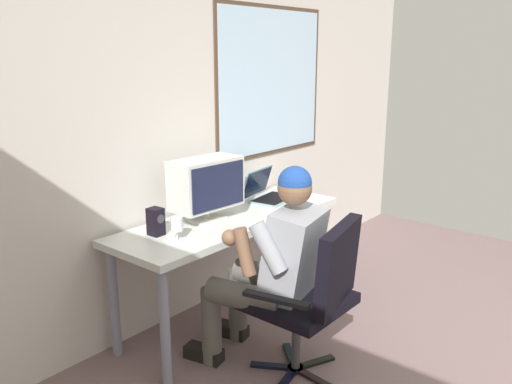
{
  "coord_description": "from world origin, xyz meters",
  "views": [
    {
      "loc": [
        -2.51,
        -0.12,
        1.81
      ],
      "look_at": [
        -0.18,
        1.81,
        1.01
      ],
      "focal_mm": 37.02,
      "sensor_mm": 36.0,
      "label": 1
    }
  ],
  "objects_px": {
    "desk": "(230,228)",
    "laptop": "(266,191)",
    "crt_monitor": "(206,184)",
    "wine_glass": "(177,225)",
    "office_chair": "(314,289)",
    "desk_speaker": "(156,222)",
    "person_seated": "(271,263)"
  },
  "relations": [
    {
      "from": "desk",
      "to": "laptop",
      "type": "relative_size",
      "value": 4.38
    },
    {
      "from": "crt_monitor",
      "to": "wine_glass",
      "type": "relative_size",
      "value": 3.39
    },
    {
      "from": "office_chair",
      "to": "desk_speaker",
      "type": "bearing_deg",
      "value": 111.07
    },
    {
      "from": "office_chair",
      "to": "desk",
      "type": "bearing_deg",
      "value": 75.79
    },
    {
      "from": "office_chair",
      "to": "wine_glass",
      "type": "xyz_separation_m",
      "value": [
        -0.33,
        0.74,
        0.3
      ]
    },
    {
      "from": "office_chair",
      "to": "laptop",
      "type": "distance_m",
      "value": 1.17
    },
    {
      "from": "crt_monitor",
      "to": "wine_glass",
      "type": "height_order",
      "value": "crt_monitor"
    },
    {
      "from": "laptop",
      "to": "wine_glass",
      "type": "distance_m",
      "value": 1.05
    },
    {
      "from": "person_seated",
      "to": "office_chair",
      "type": "bearing_deg",
      "value": -79.04
    },
    {
      "from": "desk",
      "to": "crt_monitor",
      "type": "xyz_separation_m",
      "value": [
        -0.16,
        0.06,
        0.33
      ]
    },
    {
      "from": "crt_monitor",
      "to": "person_seated",
      "type": "bearing_deg",
      "value": -99.0
    },
    {
      "from": "desk",
      "to": "office_chair",
      "type": "distance_m",
      "value": 0.85
    },
    {
      "from": "laptop",
      "to": "person_seated",
      "type": "bearing_deg",
      "value": -139.47
    },
    {
      "from": "crt_monitor",
      "to": "desk",
      "type": "bearing_deg",
      "value": -18.85
    },
    {
      "from": "office_chair",
      "to": "person_seated",
      "type": "bearing_deg",
      "value": 100.96
    },
    {
      "from": "office_chair",
      "to": "crt_monitor",
      "type": "bearing_deg",
      "value": 87.01
    },
    {
      "from": "person_seated",
      "to": "wine_glass",
      "type": "relative_size",
      "value": 8.6
    },
    {
      "from": "laptop",
      "to": "crt_monitor",
      "type": "bearing_deg",
      "value": -177.39
    },
    {
      "from": "office_chair",
      "to": "desk_speaker",
      "type": "relative_size",
      "value": 5.58
    },
    {
      "from": "person_seated",
      "to": "crt_monitor",
      "type": "bearing_deg",
      "value": 81.0
    },
    {
      "from": "person_seated",
      "to": "desk_speaker",
      "type": "relative_size",
      "value": 7.32
    },
    {
      "from": "crt_monitor",
      "to": "desk_speaker",
      "type": "relative_size",
      "value": 2.88
    },
    {
      "from": "crt_monitor",
      "to": "desk_speaker",
      "type": "bearing_deg",
      "value": 174.85
    },
    {
      "from": "laptop",
      "to": "desk_speaker",
      "type": "height_order",
      "value": "laptop"
    },
    {
      "from": "office_chair",
      "to": "crt_monitor",
      "type": "relative_size",
      "value": 1.94
    },
    {
      "from": "desk_speaker",
      "to": "office_chair",
      "type": "bearing_deg",
      "value": -68.93
    },
    {
      "from": "office_chair",
      "to": "laptop",
      "type": "relative_size",
      "value": 2.37
    },
    {
      "from": "desk",
      "to": "office_chair",
      "type": "relative_size",
      "value": 1.85
    },
    {
      "from": "office_chair",
      "to": "person_seated",
      "type": "xyz_separation_m",
      "value": [
        -0.05,
        0.26,
        0.1
      ]
    },
    {
      "from": "person_seated",
      "to": "crt_monitor",
      "type": "relative_size",
      "value": 2.54
    },
    {
      "from": "crt_monitor",
      "to": "wine_glass",
      "type": "distance_m",
      "value": 0.43
    },
    {
      "from": "desk",
      "to": "laptop",
      "type": "distance_m",
      "value": 0.52
    }
  ]
}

